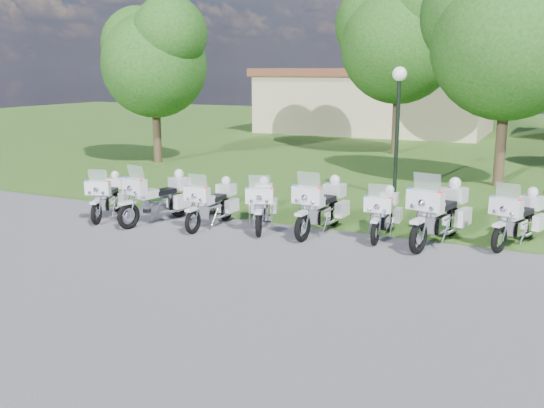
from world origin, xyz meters
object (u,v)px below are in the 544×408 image
at_px(motorcycle_4, 322,205).
at_px(motorcycle_7, 518,217).
at_px(motorcycle_3, 262,204).
at_px(motorcycle_2, 213,203).
at_px(motorcycle_1, 159,197).
at_px(lamp_post, 399,99).
at_px(motorcycle_5, 384,213).
at_px(motorcycle_0, 108,195).
at_px(motorcycle_6, 440,212).

distance_m(motorcycle_4, motorcycle_7, 4.58).
bearing_deg(motorcycle_4, motorcycle_3, 12.93).
height_order(motorcycle_2, motorcycle_4, motorcycle_4).
bearing_deg(motorcycle_2, motorcycle_7, -166.46).
xyz_separation_m(motorcycle_1, lamp_post, (4.85, 5.83, 2.41)).
xyz_separation_m(motorcycle_4, motorcycle_7, (4.48, 0.94, -0.04)).
xyz_separation_m(motorcycle_2, motorcycle_5, (4.26, 0.92, -0.03)).
relative_size(motorcycle_2, motorcycle_3, 1.04).
xyz_separation_m(motorcycle_2, motorcycle_7, (7.25, 1.56, 0.03)).
height_order(motorcycle_4, motorcycle_7, motorcycle_4).
relative_size(motorcycle_0, motorcycle_2, 0.93).
distance_m(motorcycle_2, motorcycle_7, 7.42).
height_order(motorcycle_3, motorcycle_7, motorcycle_7).
bearing_deg(motorcycle_7, motorcycle_5, 30.88).
relative_size(motorcycle_1, motorcycle_4, 0.97).
bearing_deg(motorcycle_2, motorcycle_0, 8.52).
bearing_deg(motorcycle_4, motorcycle_7, -163.49).
distance_m(motorcycle_6, lamp_post, 5.71).
distance_m(motorcycle_3, lamp_post, 6.12).
bearing_deg(motorcycle_5, motorcycle_3, 6.26).
xyz_separation_m(motorcycle_3, motorcycle_5, (3.04, 0.53, -0.03)).
bearing_deg(motorcycle_3, motorcycle_6, 164.47).
height_order(motorcycle_1, lamp_post, lamp_post).
distance_m(motorcycle_4, lamp_post, 5.54).
xyz_separation_m(motorcycle_4, motorcycle_6, (2.82, 0.27, 0.06)).
distance_m(motorcycle_1, motorcycle_3, 2.82).
distance_m(motorcycle_3, motorcycle_4, 1.57).
relative_size(motorcycle_6, lamp_post, 0.64).
bearing_deg(motorcycle_2, motorcycle_3, -160.80).
bearing_deg(motorcycle_1, motorcycle_4, -155.36).
bearing_deg(motorcycle_7, motorcycle_2, 30.99).
height_order(motorcycle_5, lamp_post, lamp_post).
distance_m(motorcycle_0, motorcycle_1, 1.61).
bearing_deg(lamp_post, motorcycle_7, -45.71).
bearing_deg(lamp_post, motorcycle_6, -64.28).
distance_m(motorcycle_2, motorcycle_5, 4.36).
height_order(motorcycle_4, motorcycle_6, motorcycle_6).
bearing_deg(motorcycle_4, motorcycle_0, 14.36).
distance_m(motorcycle_0, lamp_post, 9.14).
height_order(motorcycle_0, motorcycle_1, motorcycle_1).
relative_size(motorcycle_0, motorcycle_4, 0.83).
bearing_deg(motorcycle_6, motorcycle_0, 21.06).
relative_size(motorcycle_2, motorcycle_4, 0.89).
relative_size(motorcycle_0, motorcycle_3, 0.97).
xyz_separation_m(motorcycle_5, motorcycle_6, (1.33, -0.03, 0.15)).
relative_size(motorcycle_3, motorcycle_6, 0.81).
bearing_deg(motorcycle_0, motorcycle_3, 169.71).
bearing_deg(motorcycle_6, motorcycle_2, 21.74).
height_order(motorcycle_1, motorcycle_4, motorcycle_4).
relative_size(motorcycle_3, motorcycle_4, 0.86).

